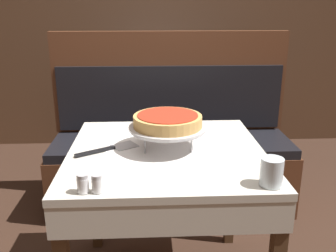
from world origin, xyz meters
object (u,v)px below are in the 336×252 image
(salt_shaker, at_px, (83,184))
(booth_bench, at_px, (171,157))
(pizza_pan_stand, at_px, (168,129))
(deep_dish_pizza, at_px, (168,120))
(pepper_shaker, at_px, (97,184))
(pizza_server, at_px, (109,149))
(water_glass_near, at_px, (272,172))
(dining_table_front, at_px, (166,170))
(dining_table_rear, at_px, (159,92))
(condiment_caddy, at_px, (163,75))

(salt_shaker, bearing_deg, booth_bench, 73.67)
(pizza_pan_stand, bearing_deg, booth_bench, 85.54)
(pizza_pan_stand, xyz_separation_m, salt_shaker, (-0.30, -0.39, -0.06))
(deep_dish_pizza, height_order, pepper_shaker, deep_dish_pizza)
(pizza_server, relative_size, water_glass_near, 2.69)
(dining_table_front, bearing_deg, pizza_server, 178.13)
(pizza_pan_stand, relative_size, pepper_shaker, 5.38)
(dining_table_front, distance_m, pizza_pan_stand, 0.19)
(dining_table_rear, xyz_separation_m, deep_dish_pizza, (-0.01, -1.58, 0.23))
(dining_table_front, height_order, booth_bench, booth_bench)
(booth_bench, relative_size, deep_dish_pizza, 5.49)
(dining_table_rear, bearing_deg, booth_bench, -85.00)
(dining_table_rear, height_order, water_glass_near, water_glass_near)
(booth_bench, height_order, water_glass_near, booth_bench)
(pizza_server, bearing_deg, pepper_shaker, -89.83)
(dining_table_rear, bearing_deg, dining_table_front, -90.46)
(dining_table_rear, distance_m, pizza_pan_stand, 1.59)
(dining_table_front, height_order, dining_table_rear, dining_table_rear)
(water_glass_near, bearing_deg, pizza_server, 148.68)
(booth_bench, bearing_deg, deep_dish_pizza, -94.46)
(water_glass_near, bearing_deg, booth_bench, 102.41)
(pizza_server, distance_m, water_glass_near, 0.70)
(salt_shaker, xyz_separation_m, condiment_caddy, (0.34, 1.92, 0.02))
(water_glass_near, relative_size, pepper_shaker, 1.59)
(pizza_server, bearing_deg, booth_bench, 69.76)
(dining_table_rear, relative_size, water_glass_near, 7.54)
(dining_table_rear, bearing_deg, deep_dish_pizza, -90.23)
(dining_table_front, distance_m, dining_table_rear, 1.59)
(water_glass_near, height_order, condiment_caddy, condiment_caddy)
(dining_table_front, distance_m, booth_bench, 0.94)
(deep_dish_pizza, height_order, pizza_server, deep_dish_pizza)
(dining_table_front, distance_m, pizza_server, 0.27)
(booth_bench, xyz_separation_m, condiment_caddy, (-0.04, 0.65, 0.46))
(deep_dish_pizza, bearing_deg, condiment_caddy, 88.76)
(deep_dish_pizza, bearing_deg, water_glass_near, -47.39)
(dining_table_front, relative_size, condiment_caddy, 5.33)
(pizza_server, bearing_deg, dining_table_rear, 80.59)
(pizza_pan_stand, bearing_deg, salt_shaker, -127.60)
(booth_bench, bearing_deg, salt_shaker, -106.33)
(booth_bench, relative_size, pizza_server, 6.05)
(pizza_pan_stand, relative_size, salt_shaker, 5.14)
(booth_bench, bearing_deg, pizza_server, -110.24)
(dining_table_rear, distance_m, pizza_server, 1.61)
(dining_table_front, height_order, condiment_caddy, condiment_caddy)
(dining_table_front, xyz_separation_m, water_glass_near, (0.35, -0.36, 0.15))
(deep_dish_pizza, distance_m, pepper_shaker, 0.48)
(deep_dish_pizza, bearing_deg, dining_table_front, -111.82)
(booth_bench, xyz_separation_m, salt_shaker, (-0.37, -1.27, 0.44))
(booth_bench, relative_size, water_glass_near, 16.24)
(booth_bench, distance_m, salt_shaker, 1.39)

